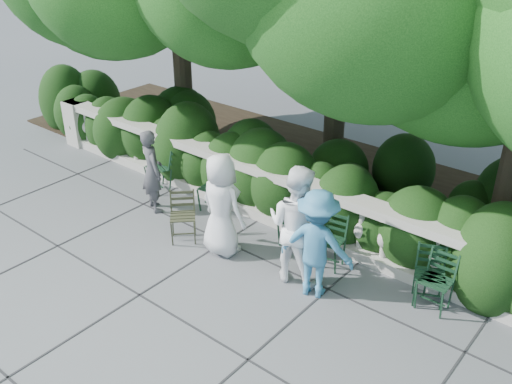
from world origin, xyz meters
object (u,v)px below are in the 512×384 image
Objects in this scene: chair_f at (427,313)px; person_woman_grey at (152,171)px; chair_e at (324,270)px; chair_d at (426,308)px; chair_b at (152,191)px; person_older_blue at (317,244)px; chair_weathered at (184,245)px; person_businessman at (221,205)px; person_casual_man at (296,225)px; chair_c at (289,249)px; chair_a at (209,213)px.

person_woman_grey reaches higher than chair_f.
chair_f is (1.63, 0.05, 0.00)m from chair_e.
chair_e is at bearing -152.37° from person_woman_grey.
chair_d is 5.04m from person_woman_grey.
person_older_blue reaches higher than chair_b.
chair_b is 2.05m from chair_weathered.
person_businessman is 1.30m from person_casual_man.
chair_f and chair_weathered have the same top height.
person_businessman reaches higher than person_older_blue.
chair_b is 1.00× the size of chair_d.
chair_d and chair_e have the same top height.
person_casual_man reaches higher than chair_c.
person_older_blue is (0.93, -0.65, 0.81)m from chair_c.
chair_e is at bearing -156.12° from person_businessman.
chair_weathered is at bearing 28.09° from person_businessman.
chair_d is 0.46× the size of person_casual_man.
chair_f is at bearing -2.17° from chair_c.
person_older_blue is (4.13, -0.63, 0.81)m from chair_b.
chair_b is at bearing -14.53° from person_woman_grey.
chair_weathered is (0.39, -0.99, 0.00)m from chair_a.
person_older_blue is at bearing -36.78° from chair_weathered.
chair_weathered is 2.47m from person_older_blue.
person_woman_grey is (-5.02, -0.37, 0.75)m from chair_f.
person_casual_man is at bearing -129.50° from chair_e.
chair_a is at bearing -21.37° from person_casual_man.
chair_c is 2.31m from chair_d.
chair_b is 5.58m from chair_f.
person_businessman is (-3.17, -0.61, 0.83)m from chair_f.
chair_a is at bearing -32.08° from person_businessman.
person_older_blue reaches higher than chair_a.
person_businessman is (-3.11, -0.71, 0.83)m from chair_d.
person_casual_man is (-1.87, -0.46, 0.90)m from chair_f.
person_businessman is at bearing -0.87° from person_casual_man.
chair_c is 0.76m from chair_e.
person_businessman is at bearing -168.84° from chair_e.
person_businessman reaches higher than chair_weathered.
person_casual_man is at bearing -47.31° from chair_c.
chair_e is at bearing -127.93° from person_casual_man.
chair_weathered is at bearing -145.78° from chair_c.
person_woman_grey reaches higher than chair_a.
chair_c is (3.21, 0.02, 0.00)m from chair_b.
person_woman_grey is 3.58m from person_older_blue.
chair_f is (5.58, -0.05, 0.00)m from chair_b.
person_businessman is (2.42, -0.67, 0.83)m from chair_b.
person_businessman reaches higher than chair_a.
chair_e is 3.49m from person_woman_grey.
person_woman_grey is at bearing -177.17° from chair_f.
chair_a is 2.52m from person_casual_man.
chair_b and chair_c have the same top height.
person_businessman is at bearing -165.28° from person_woman_grey.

